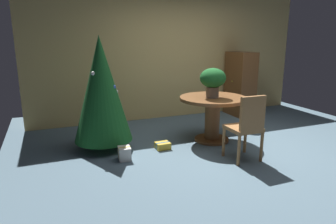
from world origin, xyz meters
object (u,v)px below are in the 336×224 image
Objects in this scene: wooden_chair_near at (247,125)px; holiday_tree at (101,89)px; potted_plant at (248,118)px; flower_vase at (213,80)px; round_dining_table at (213,111)px; gift_box_gold at (163,146)px; wooden_cabinet at (240,84)px; gift_box_cream at (125,154)px.

holiday_tree reaches higher than wooden_chair_near.
flower_vase is at bearing -162.63° from potted_plant.
holiday_tree is 2.76m from potted_plant.
gift_box_gold is at bearing -176.33° from round_dining_table.
flower_vase is at bearing -137.78° from wooden_cabinet.
round_dining_table is at bearing 3.67° from gift_box_gold.
holiday_tree reaches higher than potted_plant.
gift_box_gold is 1.05× the size of gift_box_cream.
flower_vase is (-0.04, -0.04, 0.52)m from round_dining_table.
wooden_cabinet is (1.47, 2.25, 0.17)m from wooden_chair_near.
round_dining_table is 0.78× the size of wooden_cabinet.
flower_vase is at bearing 8.33° from gift_box_cream.
round_dining_table is 4.88× the size of gift_box_gold.
wooden_cabinet is at bearing 27.66° from gift_box_cream.
gift_box_cream is (-1.56, 0.66, -0.43)m from wooden_chair_near.
gift_box_cream is (-1.53, -0.22, -0.94)m from flower_vase.
round_dining_table is at bearing 90.00° from wooden_chair_near.
holiday_tree is 1.27m from gift_box_gold.
potted_plant is at bearing -116.75° from wooden_cabinet.
gift_box_cream is at bearing -170.50° from round_dining_table.
round_dining_table is 1.82m from holiday_tree.
holiday_tree is at bearing 155.02° from gift_box_gold.
round_dining_table is 5.12× the size of gift_box_cream.
flower_vase is 1.74m from holiday_tree.
wooden_chair_near is (0.00, -0.92, 0.01)m from round_dining_table.
wooden_chair_near is at bearing -123.08° from wooden_cabinet.
flower_vase is 0.34× the size of wooden_cabinet.
wooden_cabinet is at bearing 30.26° from gift_box_gold.
flower_vase is at bearing -134.69° from round_dining_table.
round_dining_table is 1.15× the size of wooden_chair_near.
gift_box_cream is (-1.56, -0.26, -0.42)m from round_dining_table.
gift_box_gold is at bearing -170.04° from potted_plant.
gift_box_cream is 0.51× the size of potted_plant.
round_dining_table is 0.92m from wooden_chair_near.
holiday_tree is at bearing 167.78° from flower_vase.
wooden_cabinet is (1.47, 1.33, 0.18)m from round_dining_table.
flower_vase reaches higher than potted_plant.
gift_box_cream is 2.55m from potted_plant.
wooden_chair_near is at bearing -128.07° from potted_plant.
wooden_chair_near reaches higher than round_dining_table.
flower_vase is 2.06m from wooden_cabinet.
wooden_chair_near is 2.18m from holiday_tree.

